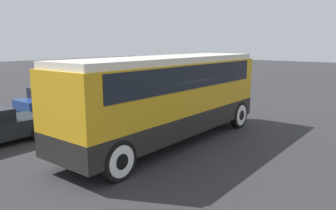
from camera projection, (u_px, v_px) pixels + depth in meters
ground_plane at (168, 143)px, 12.65m from camera, size 120.00×120.00×0.00m
tour_bus at (170, 91)px, 12.35m from camera, size 9.53×2.50×3.31m
parked_car_near at (54, 99)px, 18.37m from camera, size 4.02×1.84×1.40m
parked_car_far at (135, 99)px, 18.70m from camera, size 4.43×1.85×1.32m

